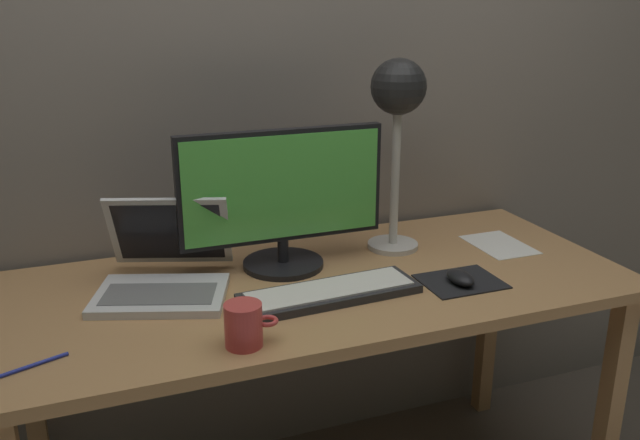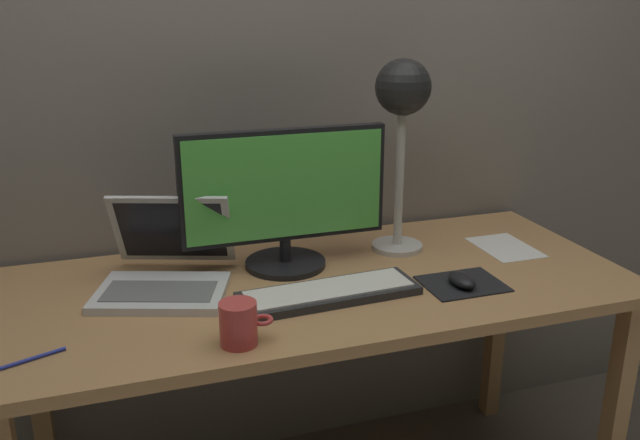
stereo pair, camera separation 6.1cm
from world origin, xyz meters
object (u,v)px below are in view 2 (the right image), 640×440
at_px(coffee_mug, 239,323).
at_px(pen, 30,359).
at_px(laptop, 167,262).
at_px(keyboard_main, 329,293).
at_px(monitor, 284,195).
at_px(desk_lamp, 402,105).
at_px(mouse, 462,280).

height_order(coffee_mug, pen, coffee_mug).
bearing_deg(laptop, keyboard_main, -28.96).
distance_m(keyboard_main, laptop, 0.42).
bearing_deg(coffee_mug, laptop, 107.03).
height_order(monitor, desk_lamp, desk_lamp).
bearing_deg(pen, laptop, 44.41).
xyz_separation_m(laptop, coffee_mug, (0.11, -0.36, -0.01)).
relative_size(laptop, desk_lamp, 0.74).
bearing_deg(laptop, coffee_mug, -72.97).
relative_size(keyboard_main, laptop, 1.13).
bearing_deg(mouse, pen, -177.18).
relative_size(laptop, mouse, 4.13).
bearing_deg(keyboard_main, desk_lamp, 40.41).
relative_size(desk_lamp, pen, 3.85).
xyz_separation_m(desk_lamp, pen, (-0.96, -0.35, -0.41)).
distance_m(desk_lamp, pen, 1.10).
bearing_deg(laptop, monitor, 4.54).
relative_size(coffee_mug, pen, 0.82).
relative_size(keyboard_main, desk_lamp, 0.83).
height_order(keyboard_main, mouse, mouse).
bearing_deg(pen, keyboard_main, 8.26).
relative_size(laptop, coffee_mug, 3.46).
height_order(desk_lamp, pen, desk_lamp).
distance_m(monitor, coffee_mug, 0.46).
bearing_deg(mouse, desk_lamp, 97.79).
bearing_deg(coffee_mug, keyboard_main, 32.01).
xyz_separation_m(monitor, desk_lamp, (0.34, 0.03, 0.21)).
relative_size(keyboard_main, mouse, 4.66).
xyz_separation_m(keyboard_main, coffee_mug, (-0.25, -0.16, 0.03)).
bearing_deg(pen, mouse, 2.82).
xyz_separation_m(monitor, keyboard_main, (0.05, -0.23, -0.19)).
distance_m(laptop, desk_lamp, 0.75).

